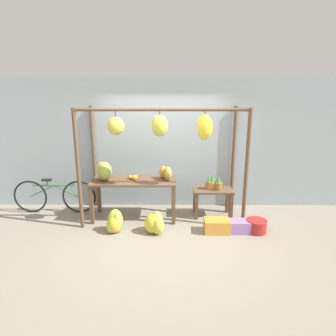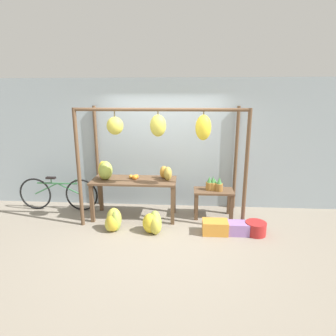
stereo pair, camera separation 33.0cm
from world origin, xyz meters
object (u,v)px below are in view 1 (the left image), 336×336
at_px(banana_pile_on_table, 104,171).
at_px(papaya_pile, 166,173).
at_px(blue_bucket, 256,226).
at_px(pineapple_cluster, 213,184).
at_px(orange_pile, 134,178).
at_px(parked_bicycle, 55,196).
at_px(fruit_crate_purple, 238,226).
at_px(banana_pile_ground_left, 115,223).
at_px(banana_pile_ground_right, 156,223).
at_px(fruit_crate_white, 217,226).

height_order(banana_pile_on_table, papaya_pile, banana_pile_on_table).
bearing_deg(blue_bucket, pineapple_cluster, 134.32).
relative_size(pineapple_cluster, blue_bucket, 0.91).
bearing_deg(orange_pile, parked_bicycle, 172.75).
bearing_deg(fruit_crate_purple, orange_pile, 161.67).
bearing_deg(papaya_pile, banana_pile_ground_left, -143.65).
height_order(banana_pile_on_table, banana_pile_ground_right, banana_pile_on_table).
bearing_deg(banana_pile_ground_left, banana_pile_on_table, 115.78).
bearing_deg(fruit_crate_purple, papaya_pile, 153.19).
bearing_deg(orange_pile, fruit_crate_white, -22.74).
bearing_deg(fruit_crate_white, banana_pile_ground_left, -179.70).
xyz_separation_m(fruit_crate_white, fruit_crate_purple, (0.39, 0.01, -0.01)).
bearing_deg(fruit_crate_white, blue_bucket, 1.17).
relative_size(pineapple_cluster, banana_pile_ground_left, 0.79).
height_order(orange_pile, fruit_crate_white, orange_pile).
relative_size(pineapple_cluster, parked_bicycle, 0.19).
height_order(orange_pile, blue_bucket, orange_pile).
distance_m(orange_pile, banana_pile_ground_right, 1.07).
distance_m(banana_pile_ground_right, parked_bicycle, 2.39).
distance_m(banana_pile_on_table, banana_pile_ground_left, 1.04).
bearing_deg(banana_pile_on_table, banana_pile_ground_right, -31.08).
distance_m(banana_pile_on_table, pineapple_cluster, 2.21).
relative_size(blue_bucket, fruit_crate_purple, 0.91).
xyz_separation_m(orange_pile, pineapple_cluster, (1.60, 0.07, -0.15)).
relative_size(banana_pile_ground_right, parked_bicycle, 0.26).
bearing_deg(banana_pile_ground_left, fruit_crate_purple, 0.46).
xyz_separation_m(banana_pile_ground_left, fruit_crate_white, (1.87, 0.01, -0.06)).
distance_m(orange_pile, fruit_crate_purple, 2.20).
distance_m(fruit_crate_white, parked_bicycle, 3.43).
xyz_separation_m(orange_pile, banana_pile_ground_left, (-0.29, -0.67, -0.66)).
bearing_deg(blue_bucket, banana_pile_ground_left, -179.45).
bearing_deg(blue_bucket, orange_pile, 164.35).
xyz_separation_m(pineapple_cluster, parked_bicycle, (-3.33, 0.15, -0.32)).
bearing_deg(banana_pile_on_table, blue_bucket, -11.21).
relative_size(banana_pile_on_table, papaya_pile, 1.05).
height_order(orange_pile, banana_pile_ground_right, orange_pile).
bearing_deg(parked_bicycle, blue_bucket, -12.10).
bearing_deg(banana_pile_ground_right, pineapple_cluster, 34.22).
xyz_separation_m(banana_pile_ground_left, fruit_crate_purple, (2.26, 0.02, -0.08)).
height_order(banana_pile_ground_right, papaya_pile, papaya_pile).
relative_size(parked_bicycle, papaya_pile, 4.90).
relative_size(banana_pile_ground_left, fruit_crate_white, 0.94).
distance_m(blue_bucket, fruit_crate_purple, 0.34).
bearing_deg(banana_pile_ground_left, parked_bicycle, 148.29).
height_order(pineapple_cluster, parked_bicycle, pineapple_cluster).
height_order(pineapple_cluster, papaya_pile, papaya_pile).
height_order(blue_bucket, fruit_crate_purple, blue_bucket).
bearing_deg(parked_bicycle, banana_pile_ground_left, -31.71).
height_order(banana_pile_ground_left, parked_bicycle, parked_bicycle).
xyz_separation_m(orange_pile, fruit_crate_white, (1.57, -0.66, -0.73)).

